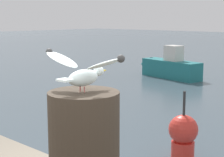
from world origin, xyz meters
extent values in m
cylinder|color=#C66760|center=(0.54, -0.56, 2.27)|extent=(0.01, 0.01, 0.04)
cylinder|color=#C66760|center=(0.50, -0.56, 2.27)|extent=(0.01, 0.01, 0.04)
ellipsoid|color=silver|center=(0.52, -0.55, 2.34)|extent=(0.10, 0.23, 0.10)
sphere|color=silver|center=(0.52, -0.42, 2.36)|extent=(0.06, 0.06, 0.06)
cone|color=gold|center=(0.51, -0.36, 2.36)|extent=(0.02, 0.05, 0.02)
cube|color=silver|center=(0.52, -0.69, 2.34)|extent=(0.08, 0.07, 0.01)
ellipsoid|color=silver|center=(0.70, -0.55, 2.43)|extent=(0.26, 0.13, 0.10)
sphere|color=#2D2D2D|center=(0.82, -0.55, 2.47)|extent=(0.04, 0.04, 0.04)
ellipsoid|color=silver|center=(0.34, -0.57, 2.43)|extent=(0.26, 0.13, 0.10)
sphere|color=#2D2D2D|center=(0.22, -0.57, 2.47)|extent=(0.04, 0.04, 0.04)
cube|color=#1E7075|center=(-7.07, 11.75, 0.39)|extent=(3.04, 1.36, 0.78)
cone|color=#1E7075|center=(-8.72, 12.06, 0.43)|extent=(0.88, 0.88, 0.75)
cube|color=silver|center=(-6.93, 11.72, 1.12)|extent=(0.80, 0.68, 0.67)
cylinder|color=red|center=(-1.49, 3.85, 0.17)|extent=(0.44, 0.44, 0.35)
sphere|color=red|center=(-1.49, 3.85, 0.59)|extent=(0.56, 0.56, 0.56)
cylinder|color=#2D2D2D|center=(-1.49, 3.85, 1.08)|extent=(0.05, 0.05, 0.50)
camera|label=1|loc=(2.12, -2.03, 2.69)|focal=59.57mm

